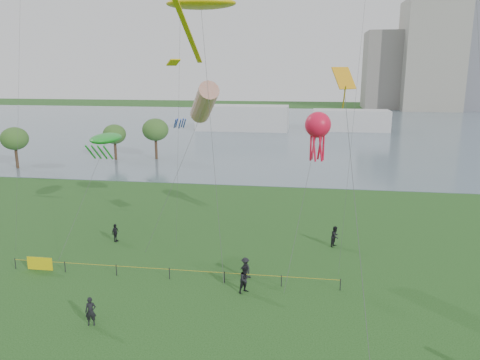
# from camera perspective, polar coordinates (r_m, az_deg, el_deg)

# --- Properties ---
(lake) EXTENTS (400.00, 120.00, 0.08)m
(lake) POSITION_cam_1_polar(r_m,az_deg,el_deg) (118.77, 6.42, 6.26)
(lake) COLOR slate
(lake) RESTS_ON ground_plane
(building_mid) EXTENTS (20.00, 20.00, 38.00)m
(building_mid) POSITION_cam_1_polar(r_m,az_deg,el_deg) (184.64, 22.22, 13.82)
(building_mid) COLOR gray
(building_mid) RESTS_ON ground_plane
(building_low) EXTENTS (16.00, 18.00, 28.00)m
(building_low) POSITION_cam_1_polar(r_m,az_deg,el_deg) (187.86, 17.41, 12.64)
(building_low) COLOR slate
(building_low) RESTS_ON ground_plane
(pavilion_left) EXTENTS (22.00, 8.00, 6.00)m
(pavilion_left) POSITION_cam_1_polar(r_m,az_deg,el_deg) (114.53, 0.31, 7.58)
(pavilion_left) COLOR silver
(pavilion_left) RESTS_ON ground_plane
(pavilion_right) EXTENTS (18.00, 7.00, 5.00)m
(pavilion_right) POSITION_cam_1_polar(r_m,az_deg,el_deg) (116.84, 13.35, 7.09)
(pavilion_right) COLOR silver
(pavilion_right) RESTS_ON ground_plane
(trees) EXTENTS (22.48, 14.49, 6.74)m
(trees) POSITION_cam_1_polar(r_m,az_deg,el_deg) (77.78, -16.55, 5.42)
(trees) COLOR #392719
(trees) RESTS_ON ground_plane
(fence) EXTENTS (24.07, 0.07, 1.05)m
(fence) POSITION_cam_1_polar(r_m,az_deg,el_deg) (36.59, -17.95, -10.02)
(fence) COLOR black
(fence) RESTS_ON ground_plane
(spectator_a) EXTENTS (1.15, 1.15, 1.88)m
(spectator_a) POSITION_cam_1_polar(r_m,az_deg,el_deg) (32.02, 0.64, -12.03)
(spectator_a) COLOR black
(spectator_a) RESTS_ON ground_plane
(spectator_b) EXTENTS (1.13, 1.15, 1.58)m
(spectator_b) POSITION_cam_1_polar(r_m,az_deg,el_deg) (34.06, 0.65, -10.69)
(spectator_b) COLOR black
(spectator_b) RESTS_ON ground_plane
(spectator_c) EXTENTS (0.56, 0.99, 1.60)m
(spectator_c) POSITION_cam_1_polar(r_m,az_deg,el_deg) (42.30, -14.97, -6.24)
(spectator_c) COLOR black
(spectator_c) RESTS_ON ground_plane
(spectator_f) EXTENTS (0.72, 0.56, 1.74)m
(spectator_f) POSITION_cam_1_polar(r_m,az_deg,el_deg) (29.72, -17.74, -15.02)
(spectator_f) COLOR black
(spectator_f) RESTS_ON ground_plane
(spectator_g) EXTENTS (1.00, 1.08, 1.78)m
(spectator_g) POSITION_cam_1_polar(r_m,az_deg,el_deg) (40.59, 11.52, -6.75)
(spectator_g) COLOR black
(spectator_g) RESTS_ON ground_plane
(kite_stingray) EXTENTS (5.84, 10.20, 20.02)m
(kite_stingray) POSITION_cam_1_polar(r_m,az_deg,el_deg) (38.49, -4.82, 20.58)
(kite_stingray) COLOR #3F3F42
(kite_windsock) EXTENTS (6.11, 6.15, 13.81)m
(kite_windsock) POSITION_cam_1_polar(r_m,az_deg,el_deg) (39.19, -4.41, 9.35)
(kite_windsock) COLOR #3F3F42
(kite_creature) EXTENTS (2.43, 10.24, 8.97)m
(kite_creature) POSITION_cam_1_polar(r_m,az_deg,el_deg) (44.26, -16.05, 4.86)
(kite_creature) COLOR #3F3F42
(kite_octopus) EXTENTS (3.04, 9.90, 11.39)m
(kite_octopus) POSITION_cam_1_polar(r_m,az_deg,el_deg) (37.94, 9.47, 6.52)
(kite_octopus) COLOR #3F3F42
(kite_delta) EXTENTS (2.01, 12.80, 14.80)m
(kite_delta) POSITION_cam_1_polar(r_m,az_deg,el_deg) (26.68, 12.69, 10.37)
(kite_delta) COLOR #3F3F42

